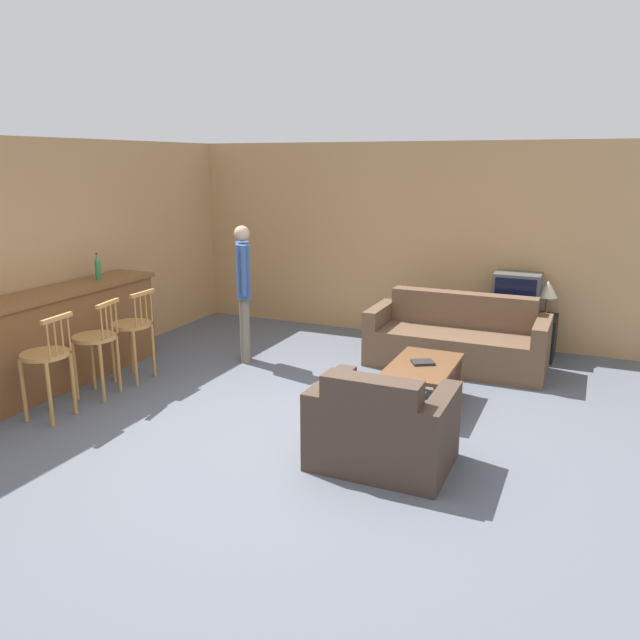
{
  "coord_description": "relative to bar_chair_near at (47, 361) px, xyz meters",
  "views": [
    {
      "loc": [
        2.21,
        -4.45,
        2.37
      ],
      "look_at": [
        -0.19,
        0.93,
        0.85
      ],
      "focal_mm": 35.0,
      "sensor_mm": 36.0,
      "label": 1
    }
  ],
  "objects": [
    {
      "name": "bar_counter",
      "position": [
        -0.62,
        0.6,
        -0.04
      ],
      "size": [
        0.55,
        2.86,
        1.04
      ],
      "color": "brown",
      "rests_on": "ground_plane"
    },
    {
      "name": "bottle",
      "position": [
        -0.62,
        1.38,
        0.62
      ],
      "size": [
        0.06,
        0.06,
        0.3
      ],
      "color": "#2D7F3D",
      "rests_on": "bar_counter"
    },
    {
      "name": "table_lamp",
      "position": [
        4.05,
        3.85,
        0.28
      ],
      "size": [
        0.24,
        0.24,
        0.45
      ],
      "color": "brown",
      "rests_on": "tv_unit"
    },
    {
      "name": "tv",
      "position": [
        3.69,
        3.85,
        0.21
      ],
      "size": [
        0.55,
        0.41,
        0.52
      ],
      "color": "#4C4C4C",
      "rests_on": "tv_unit"
    },
    {
      "name": "wall_back",
      "position": [
        2.33,
        4.2,
        0.74
      ],
      "size": [
        9.4,
        0.08,
        2.6
      ],
      "color": "tan",
      "rests_on": "ground_plane"
    },
    {
      "name": "armchair_near",
      "position": [
        3.13,
        0.38,
        -0.26
      ],
      "size": [
        1.07,
        0.8,
        0.81
      ],
      "color": "#423328",
      "rests_on": "ground_plane"
    },
    {
      "name": "person_by_window",
      "position": [
        0.77,
        2.24,
        0.37
      ],
      "size": [
        0.33,
        0.43,
        1.63
      ],
      "color": "#756B5B",
      "rests_on": "ground_plane"
    },
    {
      "name": "tv_unit",
      "position": [
        3.69,
        3.85,
        -0.31
      ],
      "size": [
        0.99,
        0.55,
        0.51
      ],
      "color": "black",
      "rests_on": "ground_plane"
    },
    {
      "name": "bar_chair_near",
      "position": [
        0.0,
        0.0,
        0.0
      ],
      "size": [
        0.46,
        0.46,
        1.01
      ],
      "color": "#B77F42",
      "rests_on": "ground_plane"
    },
    {
      "name": "coffee_table",
      "position": [
        3.1,
        1.73,
        -0.19
      ],
      "size": [
        0.61,
        1.02,
        0.43
      ],
      "color": "brown",
      "rests_on": "ground_plane"
    },
    {
      "name": "bar_chair_mid",
      "position": [
        -0.0,
        0.63,
        0.0
      ],
      "size": [
        0.51,
        0.51,
        1.01
      ],
      "color": "#B77F42",
      "rests_on": "ground_plane"
    },
    {
      "name": "wall_left",
      "position": [
        -0.95,
        1.84,
        0.74
      ],
      "size": [
        0.08,
        8.72,
        2.6
      ],
      "color": "tan",
      "rests_on": "ground_plane"
    },
    {
      "name": "ground_plane",
      "position": [
        2.33,
        0.48,
        -0.56
      ],
      "size": [
        24.0,
        24.0,
        0.0
      ],
      "primitive_type": "plane",
      "color": "#565B66"
    },
    {
      "name": "book_on_table",
      "position": [
        3.09,
        1.74,
        -0.12
      ],
      "size": [
        0.26,
        0.25,
        0.03
      ],
      "color": "black",
      "rests_on": "coffee_table"
    },
    {
      "name": "couch_far",
      "position": [
        3.14,
        3.09,
        -0.26
      ],
      "size": [
        2.03,
        0.84,
        0.83
      ],
      "color": "brown",
      "rests_on": "ground_plane"
    },
    {
      "name": "bar_chair_far",
      "position": [
        0.0,
        1.18,
        0.0
      ],
      "size": [
        0.44,
        0.44,
        1.01
      ],
      "color": "#B77F42",
      "rests_on": "ground_plane"
    }
  ]
}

